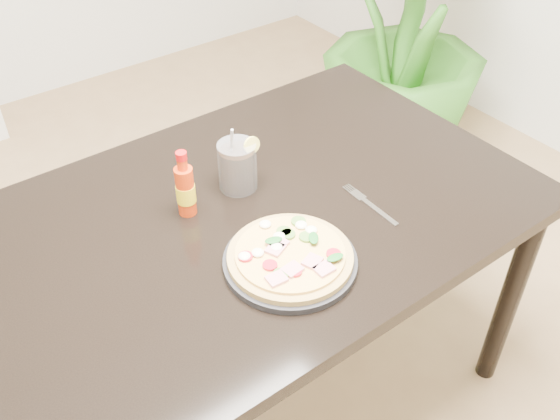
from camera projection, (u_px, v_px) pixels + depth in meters
floor at (237, 388)px, 2.00m from camera, size 4.50×4.50×0.00m
dining_table at (252, 235)px, 1.57m from camera, size 1.40×0.90×0.75m
plate at (290, 262)px, 1.37m from camera, size 0.30×0.30×0.02m
pizza at (290, 255)px, 1.36m from camera, size 0.28×0.28×0.03m
hot_sauce_bottle at (185, 189)px, 1.47m from camera, size 0.06×0.06×0.18m
cola_cup at (238, 167)px, 1.55m from camera, size 0.10×0.10×0.19m
fork at (368, 204)px, 1.53m from camera, size 0.02×0.19×0.00m
houseplant at (408, 30)px, 2.61m from camera, size 0.82×0.82×1.26m
plant_pot at (394, 135)px, 2.94m from camera, size 0.28×0.28×0.22m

